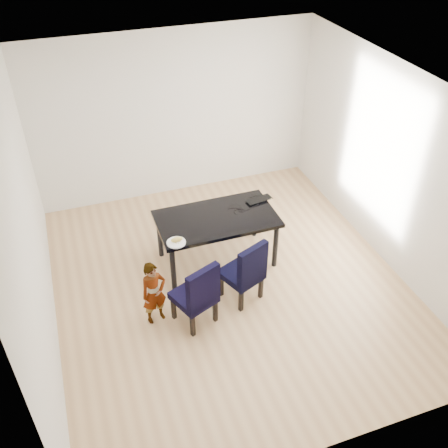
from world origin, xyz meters
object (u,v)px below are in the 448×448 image
object	(u,v)px
chair_right	(241,269)
child	(154,293)
plate	(176,243)
chair_left	(193,292)
dining_table	(217,239)
laptop	(257,198)

from	to	relation	value
chair_right	child	distance (m)	1.13
child	plate	xyz separation A→B (m)	(0.41, 0.45, 0.32)
chair_left	plate	world-z (taller)	chair_left
chair_left	child	world-z (taller)	chair_left
dining_table	laptop	distance (m)	0.82
chair_right	child	size ratio (longest dim) A/B	1.06
dining_table	plate	distance (m)	0.83
dining_table	chair_left	distance (m)	1.15
plate	laptop	world-z (taller)	laptop
dining_table	chair_left	world-z (taller)	chair_left
dining_table	laptop	bearing A→B (deg)	18.99
child	plate	size ratio (longest dim) A/B	3.64
plate	laptop	bearing A→B (deg)	23.70
dining_table	chair_left	bearing A→B (deg)	-122.63
chair_right	child	xyz separation A→B (m)	(-1.13, -0.02, -0.03)
child	dining_table	bearing A→B (deg)	22.71
laptop	chair_right	bearing A→B (deg)	50.52
chair_left	chair_right	xyz separation A→B (m)	(0.68, 0.19, -0.00)
chair_right	plate	xyz separation A→B (m)	(-0.71, 0.43, 0.29)
chair_left	plate	distance (m)	0.68
chair_right	child	bearing A→B (deg)	158.47
dining_table	child	world-z (taller)	child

